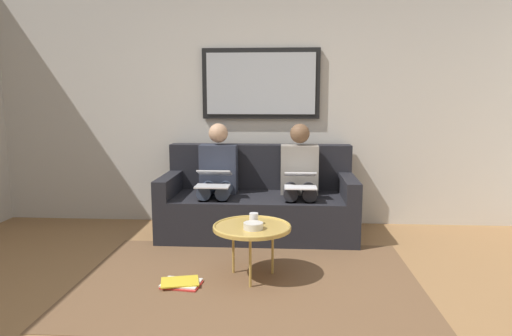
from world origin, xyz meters
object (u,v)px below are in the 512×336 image
person_left (300,177)px  laptop_white (300,180)px  coffee_table (252,228)px  bowl (253,226)px  laptop_silver (214,179)px  couch (259,203)px  cup (254,219)px  person_right (217,176)px  framed_mirror (261,84)px  magazine_stack (181,283)px

person_left → laptop_white: size_ratio=3.43×
coffee_table → bowl: size_ratio=4.08×
person_left → laptop_silver: (0.84, 0.24, 0.02)m
couch → cup: size_ratio=21.69×
person_right → laptop_silver: person_right is taller
couch → laptop_silver: 0.61m
person_left → coffee_table: bearing=70.9°
coffee_table → laptop_white: size_ratio=1.82×
framed_mirror → bowl: size_ratio=8.58×
bowl → person_left: bearing=-107.3°
framed_mirror → laptop_white: 1.24m
laptop_silver → couch: bearing=-143.5°
person_left → magazine_stack: size_ratio=3.48×
bowl → magazine_stack: (0.54, 0.10, -0.43)m
framed_mirror → person_left: framed_mirror is taller
cup → bowl: cup is taller
person_right → bowl: bearing=110.3°
coffee_table → laptop_silver: (0.44, -0.91, 0.22)m
couch → magazine_stack: 1.52m
coffee_table → laptop_silver: size_ratio=1.74×
framed_mirror → magazine_stack: framed_mirror is taller
person_right → laptop_white: bearing=163.6°
cup → person_right: size_ratio=0.08×
person_left → laptop_silver: 0.87m
framed_mirror → person_left: 1.13m
framed_mirror → laptop_white: size_ratio=3.83×
framed_mirror → bowl: framed_mirror is taller
laptop_white → framed_mirror: bearing=-59.3°
laptop_white → magazine_stack: (0.92, 1.09, -0.60)m
cup → magazine_stack: bearing=23.7°
framed_mirror → coffee_table: 1.97m
laptop_white → person_right: size_ratio=0.29×
cup → person_right: bearing=-67.7°
bowl → laptop_silver: size_ratio=0.43×
coffee_table → magazine_stack: 0.68m
framed_mirror → person_left: bearing=132.5°
laptop_silver → framed_mirror: bearing=-120.9°
framed_mirror → person_right: framed_mirror is taller
coffee_table → magazine_stack: size_ratio=1.85×
couch → magazine_stack: (0.50, 1.40, -0.29)m
coffee_table → person_left: (-0.40, -1.15, 0.20)m
framed_mirror → cup: framed_mirror is taller
coffee_table → laptop_silver: bearing=-64.2°
laptop_white → laptop_silver: laptop_silver is taller
couch → person_right: person_right is taller
cup → bowl: size_ratio=0.61×
person_right → coffee_table: bearing=110.9°
couch → framed_mirror: framed_mirror is taller
couch → cup: bearing=91.5°
person_left → laptop_silver: size_ratio=3.28×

